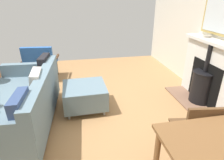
# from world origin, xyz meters

# --- Properties ---
(ground_plane) EXTENTS (4.98, 5.64, 0.01)m
(ground_plane) POSITION_xyz_m (0.00, 0.00, -0.00)
(ground_plane) COLOR #A87A4C
(fireplace) EXTENTS (0.59, 1.37, 1.07)m
(fireplace) POSITION_xyz_m (-2.29, 0.02, 0.47)
(fireplace) COLOR brown
(fireplace) RESTS_ON ground
(mantel_bowl_near) EXTENTS (0.12, 0.12, 0.04)m
(mantel_bowl_near) POSITION_xyz_m (-2.31, -0.25, 1.09)
(mantel_bowl_near) COLOR #9E9384
(mantel_bowl_near) RESTS_ON fireplace
(sofa) EXTENTS (1.02, 1.82, 0.83)m
(sofa) POSITION_xyz_m (0.65, 0.14, 0.35)
(sofa) COLOR #B2B2B7
(sofa) RESTS_ON ground
(ottoman) EXTENTS (0.68, 0.67, 0.41)m
(ottoman) POSITION_xyz_m (-0.23, -0.16, 0.25)
(ottoman) COLOR #B2B2B7
(ottoman) RESTS_ON ground
(armchair_accent) EXTENTS (0.72, 0.63, 0.79)m
(armchair_accent) POSITION_xyz_m (0.61, -1.48, 0.45)
(armchair_accent) COLOR #4C3321
(armchair_accent) RESTS_ON ground
(dining_chair_near_fireplace) EXTENTS (0.45, 0.45, 0.81)m
(dining_chair_near_fireplace) POSITION_xyz_m (-1.27, 1.25, 0.48)
(dining_chair_near_fireplace) COLOR brown
(dining_chair_near_fireplace) RESTS_ON ground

